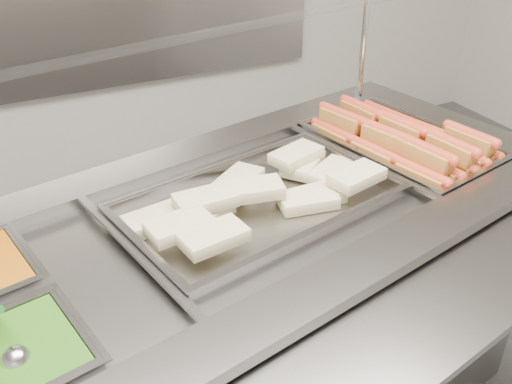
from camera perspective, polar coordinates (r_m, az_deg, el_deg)
name	(u,v)px	position (r m, az deg, el deg)	size (l,w,h in m)	color
steam_counter	(243,336)	(1.81, -1.35, -14.17)	(2.11, 1.25, 0.95)	slate
tray_rail	(396,336)	(1.25, 13.85, -13.80)	(1.91, 0.75, 0.05)	gray
sneeze_guard	(185,43)	(1.53, -7.09, 14.54)	(1.76, 0.65, 0.46)	silver
pan_hotdogs	(400,152)	(1.95, 14.18, 3.92)	(0.47, 0.64, 0.11)	gray
pan_wraps	(259,207)	(1.56, 0.30, -1.50)	(0.78, 0.56, 0.07)	gray
pan_peas	(1,377)	(1.23, -24.17, -16.51)	(0.36, 0.31, 0.11)	gray
hotdogs_in_buns	(402,140)	(1.91, 14.39, 5.06)	(0.42, 0.59, 0.12)	#9F5921
tortilla_wraps	(260,192)	(1.56, 0.37, -0.04)	(0.73, 0.41, 0.07)	#D0C28C
serving_spoon	(13,351)	(1.19, -23.17, -14.40)	(0.07, 0.18, 0.15)	#BABABF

